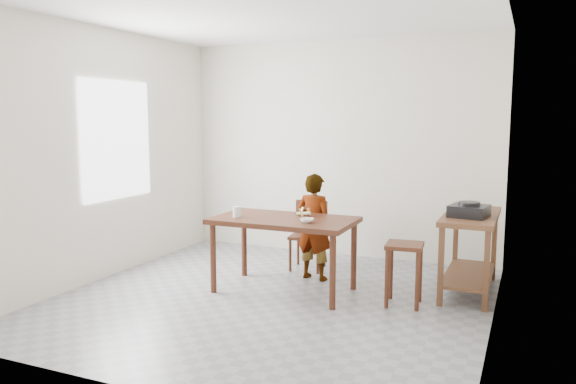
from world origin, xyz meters
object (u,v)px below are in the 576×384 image
at_px(child, 314,227).
at_px(dining_chair, 308,236).
at_px(prep_counter, 469,253).
at_px(dining_table, 284,255).
at_px(stool, 404,274).

height_order(child, dining_chair, child).
distance_m(prep_counter, child, 1.61).
xyz_separation_m(prep_counter, child, (-1.59, -0.18, 0.18)).
bearing_deg(dining_table, stool, 2.42).
relative_size(prep_counter, child, 1.04).
xyz_separation_m(child, dining_chair, (-0.21, 0.34, -0.19)).
distance_m(dining_table, child, 0.57).
bearing_deg(stool, dining_table, -177.58).
relative_size(prep_counter, dining_chair, 1.53).
bearing_deg(prep_counter, dining_table, -157.85).
relative_size(prep_counter, stool, 2.04).
distance_m(dining_table, dining_chair, 0.87).
xyz_separation_m(child, stool, (1.07, -0.47, -0.28)).
distance_m(dining_table, prep_counter, 1.86).
bearing_deg(prep_counter, child, -173.49).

